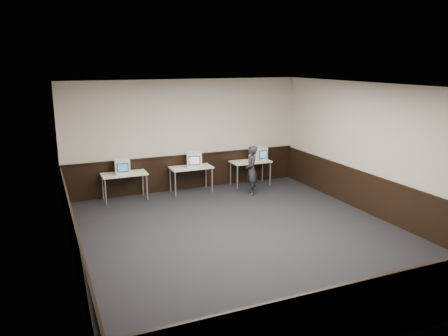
% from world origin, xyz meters
% --- Properties ---
extents(floor, '(8.00, 8.00, 0.00)m').
position_xyz_m(floor, '(0.00, 0.00, 0.00)').
color(floor, black).
rests_on(floor, ground).
extents(ceiling, '(8.00, 8.00, 0.00)m').
position_xyz_m(ceiling, '(0.00, 0.00, 3.20)').
color(ceiling, white).
rests_on(ceiling, back_wall).
extents(back_wall, '(7.00, 0.00, 7.00)m').
position_xyz_m(back_wall, '(0.00, 4.00, 1.60)').
color(back_wall, beige).
rests_on(back_wall, ground).
extents(front_wall, '(7.00, 0.00, 7.00)m').
position_xyz_m(front_wall, '(0.00, -4.00, 1.60)').
color(front_wall, beige).
rests_on(front_wall, ground).
extents(left_wall, '(0.00, 8.00, 8.00)m').
position_xyz_m(left_wall, '(-3.50, 0.00, 1.60)').
color(left_wall, beige).
rests_on(left_wall, ground).
extents(right_wall, '(0.00, 8.00, 8.00)m').
position_xyz_m(right_wall, '(3.50, 0.00, 1.60)').
color(right_wall, beige).
rests_on(right_wall, ground).
extents(wainscot_back, '(6.98, 0.04, 1.00)m').
position_xyz_m(wainscot_back, '(0.00, 3.98, 0.50)').
color(wainscot_back, black).
rests_on(wainscot_back, back_wall).
extents(wainscot_front, '(6.98, 0.04, 1.00)m').
position_xyz_m(wainscot_front, '(0.00, -3.98, 0.50)').
color(wainscot_front, black).
rests_on(wainscot_front, front_wall).
extents(wainscot_left, '(0.04, 7.98, 1.00)m').
position_xyz_m(wainscot_left, '(-3.48, 0.00, 0.50)').
color(wainscot_left, black).
rests_on(wainscot_left, left_wall).
extents(wainscot_right, '(0.04, 7.98, 1.00)m').
position_xyz_m(wainscot_right, '(3.48, 0.00, 0.50)').
color(wainscot_right, black).
rests_on(wainscot_right, right_wall).
extents(wainscot_rail, '(6.98, 0.06, 0.04)m').
position_xyz_m(wainscot_rail, '(0.00, 3.96, 1.02)').
color(wainscot_rail, black).
rests_on(wainscot_rail, wainscot_back).
extents(desk_left, '(1.20, 0.60, 0.75)m').
position_xyz_m(desk_left, '(-1.90, 3.60, 0.68)').
color(desk_left, silver).
rests_on(desk_left, ground).
extents(desk_center, '(1.20, 0.60, 0.75)m').
position_xyz_m(desk_center, '(0.00, 3.60, 0.68)').
color(desk_center, silver).
rests_on(desk_center, ground).
extents(desk_right, '(1.20, 0.60, 0.75)m').
position_xyz_m(desk_right, '(1.90, 3.60, 0.68)').
color(desk_right, silver).
rests_on(desk_right, ground).
extents(emac_left, '(0.44, 0.46, 0.39)m').
position_xyz_m(emac_left, '(-1.94, 3.57, 0.95)').
color(emac_left, white).
rests_on(emac_left, desk_left).
extents(emac_center, '(0.54, 0.56, 0.42)m').
position_xyz_m(emac_center, '(0.09, 3.57, 0.96)').
color(emac_center, white).
rests_on(emac_center, desk_center).
extents(emac_right, '(0.49, 0.51, 0.40)m').
position_xyz_m(emac_right, '(2.15, 3.57, 0.95)').
color(emac_right, white).
rests_on(emac_right, desk_right).
extents(person, '(0.49, 0.60, 1.40)m').
position_xyz_m(person, '(1.48, 2.70, 0.70)').
color(person, '#24252A').
rests_on(person, ground).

